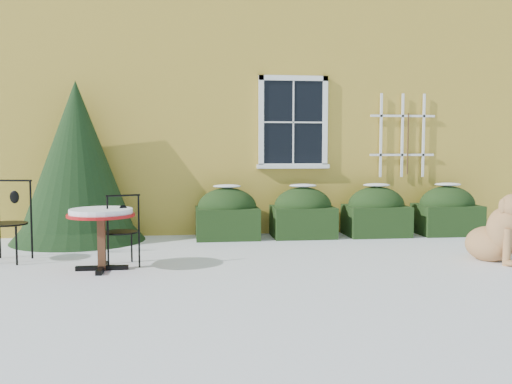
{
  "coord_description": "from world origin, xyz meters",
  "views": [
    {
      "loc": [
        -0.98,
        -6.98,
        1.52
      ],
      "look_at": [
        0.0,
        1.0,
        0.9
      ],
      "focal_mm": 40.0,
      "sensor_mm": 36.0,
      "label": 1
    }
  ],
  "objects": [
    {
      "name": "evergreen_shrub",
      "position": [
        -2.75,
        2.59,
        1.05
      ],
      "size": [
        2.16,
        2.16,
        2.62
      ],
      "rotation": [
        0.0,
        0.0,
        0.07
      ],
      "color": "black",
      "rests_on": "ground"
    },
    {
      "name": "patio_chair_near",
      "position": [
        -1.82,
        0.41,
        0.47
      ],
      "size": [
        0.53,
        0.53,
        0.94
      ],
      "rotation": [
        0.0,
        0.0,
        3.48
      ],
      "color": "black",
      "rests_on": "ground"
    },
    {
      "name": "dog",
      "position": [
        3.16,
        0.1,
        0.38
      ],
      "size": [
        0.79,
        1.06,
        0.95
      ],
      "rotation": [
        0.0,
        0.0,
        0.34
      ],
      "color": "tan",
      "rests_on": "ground"
    },
    {
      "name": "hedge_row",
      "position": [
        1.65,
        2.55,
        0.4
      ],
      "size": [
        4.95,
        0.8,
        0.91
      ],
      "color": "black",
      "rests_on": "ground"
    },
    {
      "name": "patio_chair_far",
      "position": [
        -3.36,
        0.97,
        0.55
      ],
      "size": [
        0.56,
        0.56,
        1.09
      ],
      "rotation": [
        0.0,
        0.0,
        -0.17
      ],
      "color": "black",
      "rests_on": "ground"
    },
    {
      "name": "ground",
      "position": [
        0.0,
        0.0,
        0.0
      ],
      "size": [
        80.0,
        80.0,
        0.0
      ],
      "primitive_type": "plane",
      "color": "white",
      "rests_on": "ground"
    },
    {
      "name": "bistro_table",
      "position": [
        -2.03,
        0.21,
        0.64
      ],
      "size": [
        0.83,
        0.83,
        0.77
      ],
      "rotation": [
        0.0,
        0.0,
        0.26
      ],
      "color": "black",
      "rests_on": "ground"
    },
    {
      "name": "house",
      "position": [
        0.0,
        7.0,
        3.22
      ],
      "size": [
        12.4,
        8.4,
        6.4
      ],
      "color": "gold",
      "rests_on": "ground"
    }
  ]
}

